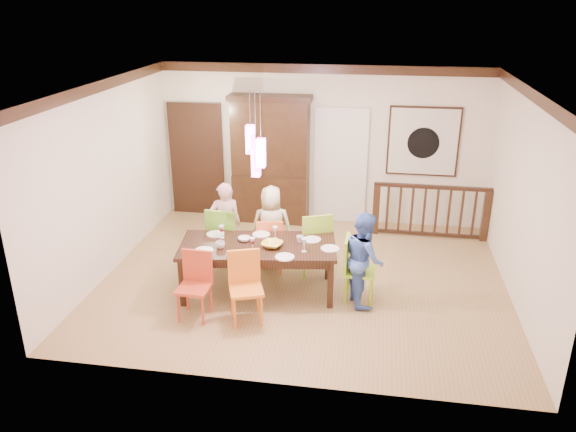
# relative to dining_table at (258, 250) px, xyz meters

# --- Properties ---
(floor) EXTENTS (6.00, 6.00, 0.00)m
(floor) POSITION_rel_dining_table_xyz_m (0.59, 0.49, -0.67)
(floor) COLOR #9F7C4C
(floor) RESTS_ON ground
(ceiling) EXTENTS (6.00, 6.00, 0.00)m
(ceiling) POSITION_rel_dining_table_xyz_m (0.59, 0.49, 2.23)
(ceiling) COLOR white
(ceiling) RESTS_ON wall_back
(wall_back) EXTENTS (6.00, 0.00, 6.00)m
(wall_back) POSITION_rel_dining_table_xyz_m (0.59, 2.99, 0.78)
(wall_back) COLOR silver
(wall_back) RESTS_ON floor
(wall_left) EXTENTS (0.00, 5.00, 5.00)m
(wall_left) POSITION_rel_dining_table_xyz_m (-2.41, 0.49, 0.78)
(wall_left) COLOR silver
(wall_left) RESTS_ON floor
(wall_right) EXTENTS (0.00, 5.00, 5.00)m
(wall_right) POSITION_rel_dining_table_xyz_m (3.59, 0.49, 0.78)
(wall_right) COLOR silver
(wall_right) RESTS_ON floor
(crown_molding) EXTENTS (6.00, 5.00, 0.16)m
(crown_molding) POSITION_rel_dining_table_xyz_m (0.59, 0.49, 2.15)
(crown_molding) COLOR black
(crown_molding) RESTS_ON wall_back
(panel_door) EXTENTS (1.04, 0.07, 2.24)m
(panel_door) POSITION_rel_dining_table_xyz_m (-1.81, 2.94, 0.38)
(panel_door) COLOR black
(panel_door) RESTS_ON wall_back
(white_doorway) EXTENTS (0.97, 0.05, 2.22)m
(white_doorway) POSITION_rel_dining_table_xyz_m (0.94, 2.95, 0.38)
(white_doorway) COLOR silver
(white_doorway) RESTS_ON wall_back
(painting) EXTENTS (1.25, 0.06, 1.25)m
(painting) POSITION_rel_dining_table_xyz_m (2.39, 2.95, 0.93)
(painting) COLOR black
(painting) RESTS_ON wall_back
(pendant_cluster) EXTENTS (0.27, 0.21, 1.14)m
(pendant_cluster) POSITION_rel_dining_table_xyz_m (0.00, -0.00, 1.44)
(pendant_cluster) COLOR #FF4CC7
(pendant_cluster) RESTS_ON ceiling
(dining_table) EXTENTS (2.31, 1.28, 0.75)m
(dining_table) POSITION_rel_dining_table_xyz_m (0.00, 0.00, 0.00)
(dining_table) COLOR black
(dining_table) RESTS_ON floor
(chair_far_left) EXTENTS (0.50, 0.50, 1.04)m
(chair_far_left) POSITION_rel_dining_table_xyz_m (-0.66, 0.67, -0.07)
(chair_far_left) COLOR #62A82A
(chair_far_left) RESTS_ON floor
(chair_far_mid) EXTENTS (0.46, 0.46, 0.89)m
(chair_far_mid) POSITION_rel_dining_table_xyz_m (0.05, 0.69, -0.16)
(chair_far_mid) COLOR #D66029
(chair_far_mid) RESTS_ON floor
(chair_far_right) EXTENTS (0.60, 0.60, 1.02)m
(chair_far_right) POSITION_rel_dining_table_xyz_m (0.71, 0.74, -0.08)
(chair_far_right) COLOR #85B82B
(chair_far_right) RESTS_ON floor
(chair_near_left) EXTENTS (0.42, 0.42, 0.91)m
(chair_near_left) POSITION_rel_dining_table_xyz_m (-0.69, -0.83, -0.15)
(chair_near_left) COLOR #BB3E22
(chair_near_left) RESTS_ON floor
(chair_near_mid) EXTENTS (0.55, 0.55, 0.95)m
(chair_near_mid) POSITION_rel_dining_table_xyz_m (0.01, -0.79, -0.13)
(chair_near_mid) COLOR orange
(chair_near_mid) RESTS_ON floor
(chair_end_right) EXTENTS (0.45, 0.45, 0.94)m
(chair_end_right) POSITION_rel_dining_table_xyz_m (1.45, -0.01, -0.13)
(chair_end_right) COLOR #97CE25
(chair_end_right) RESTS_ON floor
(china_hutch) EXTENTS (1.50, 0.46, 2.37)m
(china_hutch) POSITION_rel_dining_table_xyz_m (-0.35, 2.78, 0.52)
(china_hutch) COLOR black
(china_hutch) RESTS_ON floor
(balustrade) EXTENTS (2.01, 0.12, 0.96)m
(balustrade) POSITION_rel_dining_table_xyz_m (2.58, 2.44, -0.17)
(balustrade) COLOR black
(balustrade) RESTS_ON floor
(person_far_left) EXTENTS (0.58, 0.47, 1.37)m
(person_far_left) POSITION_rel_dining_table_xyz_m (-0.69, 0.80, 0.02)
(person_far_left) COLOR #FFC2CE
(person_far_left) RESTS_ON floor
(person_far_mid) EXTENTS (0.72, 0.55, 1.31)m
(person_far_mid) POSITION_rel_dining_table_xyz_m (0.03, 0.88, -0.01)
(person_far_mid) COLOR beige
(person_far_mid) RESTS_ON floor
(person_end_right) EXTENTS (0.68, 0.77, 1.33)m
(person_end_right) POSITION_rel_dining_table_xyz_m (1.50, -0.04, -0.00)
(person_end_right) COLOR #466DC6
(person_end_right) RESTS_ON floor
(serving_bowl) EXTENTS (0.34, 0.34, 0.07)m
(serving_bowl) POSITION_rel_dining_table_xyz_m (0.21, -0.05, 0.12)
(serving_bowl) COLOR yellow
(serving_bowl) RESTS_ON dining_table
(small_bowl) EXTENTS (0.24, 0.24, 0.06)m
(small_bowl) POSITION_rel_dining_table_xyz_m (-0.21, 0.09, 0.11)
(small_bowl) COLOR white
(small_bowl) RESTS_ON dining_table
(cup_left) EXTENTS (0.13, 0.13, 0.10)m
(cup_left) POSITION_rel_dining_table_xyz_m (-0.49, -0.21, 0.13)
(cup_left) COLOR silver
(cup_left) RESTS_ON dining_table
(cup_right) EXTENTS (0.14, 0.14, 0.10)m
(cup_right) POSITION_rel_dining_table_xyz_m (0.58, 0.17, 0.13)
(cup_right) COLOR silver
(cup_right) RESTS_ON dining_table
(plate_far_left) EXTENTS (0.26, 0.26, 0.01)m
(plate_far_left) POSITION_rel_dining_table_xyz_m (-0.69, 0.24, 0.09)
(plate_far_left) COLOR white
(plate_far_left) RESTS_ON dining_table
(plate_far_mid) EXTENTS (0.26, 0.26, 0.01)m
(plate_far_mid) POSITION_rel_dining_table_xyz_m (-0.02, 0.34, 0.09)
(plate_far_mid) COLOR white
(plate_far_mid) RESTS_ON dining_table
(plate_far_right) EXTENTS (0.26, 0.26, 0.01)m
(plate_far_right) POSITION_rel_dining_table_xyz_m (0.74, 0.27, 0.09)
(plate_far_right) COLOR white
(plate_far_right) RESTS_ON dining_table
(plate_near_left) EXTENTS (0.26, 0.26, 0.01)m
(plate_near_left) POSITION_rel_dining_table_xyz_m (-0.69, -0.33, 0.09)
(plate_near_left) COLOR white
(plate_near_left) RESTS_ON dining_table
(plate_near_mid) EXTENTS (0.26, 0.26, 0.01)m
(plate_near_mid) POSITION_rel_dining_table_xyz_m (0.44, -0.35, 0.09)
(plate_near_mid) COLOR white
(plate_near_mid) RESTS_ON dining_table
(plate_end_right) EXTENTS (0.26, 0.26, 0.01)m
(plate_end_right) POSITION_rel_dining_table_xyz_m (1.02, 0.01, 0.09)
(plate_end_right) COLOR white
(plate_end_right) RESTS_ON dining_table
(wine_glass_a) EXTENTS (0.08, 0.08, 0.19)m
(wine_glass_a) POSITION_rel_dining_table_xyz_m (-0.56, 0.15, 0.18)
(wine_glass_a) COLOR #590C19
(wine_glass_a) RESTS_ON dining_table
(wine_glass_b) EXTENTS (0.08, 0.08, 0.19)m
(wine_glass_b) POSITION_rel_dining_table_xyz_m (0.21, 0.23, 0.18)
(wine_glass_b) COLOR silver
(wine_glass_b) RESTS_ON dining_table
(wine_glass_c) EXTENTS (0.08, 0.08, 0.19)m
(wine_glass_c) POSITION_rel_dining_table_xyz_m (-0.03, -0.21, 0.18)
(wine_glass_c) COLOR #590C19
(wine_glass_c) RESTS_ON dining_table
(wine_glass_d) EXTENTS (0.08, 0.08, 0.19)m
(wine_glass_d) POSITION_rel_dining_table_xyz_m (0.68, -0.12, 0.18)
(wine_glass_d) COLOR silver
(wine_glass_d) RESTS_ON dining_table
(napkin) EXTENTS (0.18, 0.14, 0.01)m
(napkin) POSITION_rel_dining_table_xyz_m (-0.09, -0.31, 0.09)
(napkin) COLOR #D83359
(napkin) RESTS_ON dining_table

